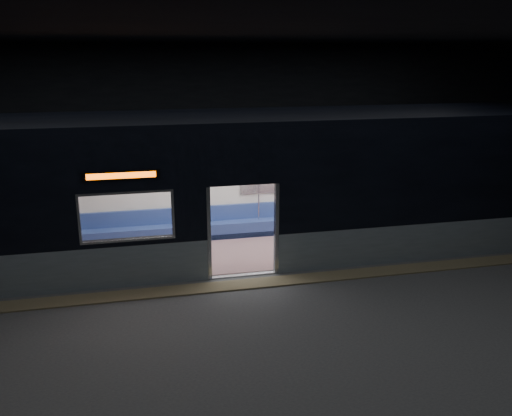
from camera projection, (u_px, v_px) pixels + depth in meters
name	position (u px, v px, depth m)	size (l,w,h in m)	color
station_floor	(254.00, 296.00, 10.90)	(24.00, 14.00, 0.01)	#47494C
station_envelope	(254.00, 112.00, 9.89)	(24.00, 14.00, 5.00)	black
tactile_strip	(248.00, 284.00, 11.41)	(22.80, 0.50, 0.03)	#8C7F59
metro_car	(230.00, 179.00, 12.77)	(18.00, 3.04, 3.35)	#8F9DAA
passenger	(394.00, 198.00, 15.03)	(0.47, 0.76, 1.43)	black
handbag	(399.00, 205.00, 14.85)	(0.29, 0.25, 0.14)	black
transit_map	(260.00, 180.00, 14.33)	(0.99, 0.03, 0.64)	white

